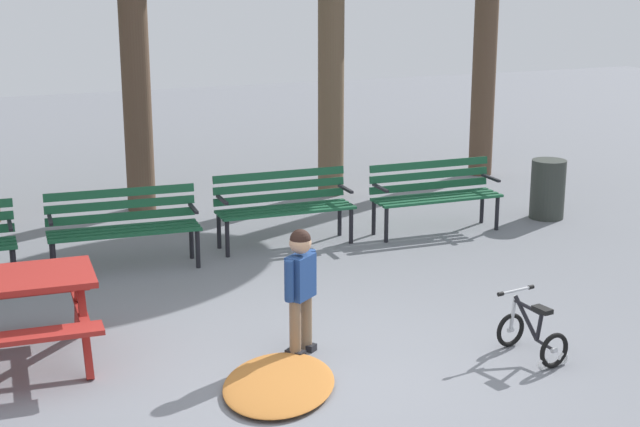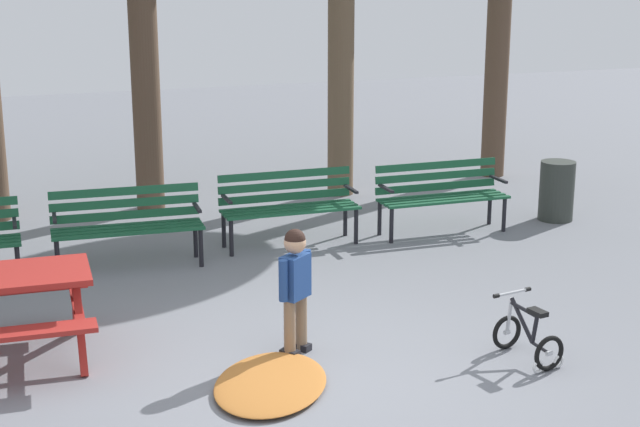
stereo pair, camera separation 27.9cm
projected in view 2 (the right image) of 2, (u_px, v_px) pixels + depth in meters
ground at (305, 378)px, 7.58m from camera, size 36.00×36.00×0.00m
park_bench_left at (127, 221)px, 10.25m from camera, size 1.63×0.56×0.85m
park_bench_right at (288, 202)px, 11.06m from camera, size 1.61×0.49×0.85m
park_bench_far_right at (440, 191)px, 11.56m from camera, size 1.61×0.49×0.85m
child_standing at (295, 281)px, 7.89m from camera, size 0.35×0.29×1.09m
kids_bicycle at (528, 337)px, 7.88m from camera, size 0.43×0.60×0.54m
leaf_pile at (271, 383)px, 7.40m from camera, size 1.35×1.49×0.07m
trash_bin at (557, 191)px, 12.14m from camera, size 0.44×0.44×0.76m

